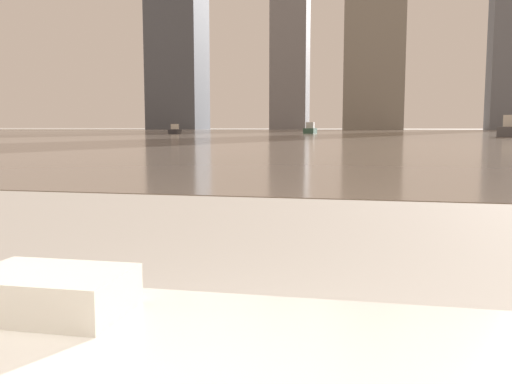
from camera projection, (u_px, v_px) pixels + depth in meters
name	position (u px, v px, depth m)	size (l,w,h in m)	color
towel_stack	(50.00, 293.00, 1.07)	(0.29, 0.20, 0.08)	silver
harbor_water	(372.00, 134.00, 60.56)	(180.00, 110.00, 0.01)	gray
harbor_boat_0	(512.00, 129.00, 44.46)	(2.98, 4.77, 1.69)	#4C4C51
harbor_boat_2	(175.00, 130.00, 59.36)	(1.40, 2.84, 1.02)	#2D2D33
harbor_boat_3	(310.00, 129.00, 62.82)	(1.19, 3.29, 1.22)	#335647
skyline_tower_0	(178.00, 48.00, 121.50)	(10.91, 11.09, 34.53)	#4C515B
skyline_tower_1	(290.00, 22.00, 115.98)	(7.36, 7.36, 43.57)	slate
skyline_tower_3	(511.00, 33.00, 107.71)	(7.46, 6.48, 36.64)	slate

